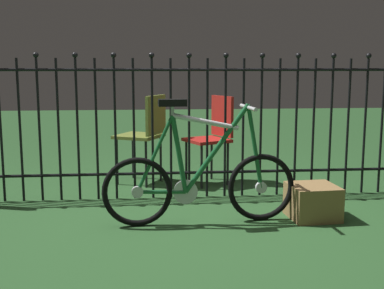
{
  "coord_description": "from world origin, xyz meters",
  "views": [
    {
      "loc": [
        -0.31,
        -3.49,
        1.14
      ],
      "look_at": [
        0.04,
        0.21,
        0.55
      ],
      "focal_mm": 45.46,
      "sensor_mm": 36.0,
      "label": 1
    }
  ],
  "objects_px": {
    "display_crate": "(313,202)",
    "bicycle": "(200,180)",
    "chair_red": "(214,132)",
    "chair_olive": "(146,130)"
  },
  "relations": [
    {
      "from": "chair_red",
      "to": "display_crate",
      "type": "bearing_deg",
      "value": -64.21
    },
    {
      "from": "chair_red",
      "to": "display_crate",
      "type": "height_order",
      "value": "chair_red"
    },
    {
      "from": "bicycle",
      "to": "chair_red",
      "type": "height_order",
      "value": "bicycle"
    },
    {
      "from": "chair_olive",
      "to": "bicycle",
      "type": "bearing_deg",
      "value": -73.34
    },
    {
      "from": "chair_olive",
      "to": "chair_red",
      "type": "distance_m",
      "value": 0.67
    },
    {
      "from": "chair_red",
      "to": "display_crate",
      "type": "relative_size",
      "value": 2.48
    },
    {
      "from": "bicycle",
      "to": "chair_red",
      "type": "xyz_separation_m",
      "value": [
        0.28,
        1.27,
        0.19
      ]
    },
    {
      "from": "display_crate",
      "to": "bicycle",
      "type": "bearing_deg",
      "value": -177.35
    },
    {
      "from": "bicycle",
      "to": "chair_olive",
      "type": "distance_m",
      "value": 1.38
    },
    {
      "from": "bicycle",
      "to": "display_crate",
      "type": "height_order",
      "value": "bicycle"
    }
  ]
}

